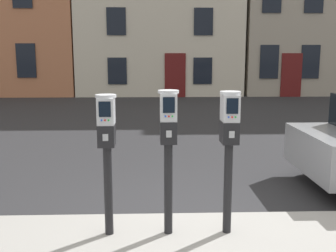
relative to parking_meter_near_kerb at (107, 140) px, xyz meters
The scene contains 5 objects.
ground_plane 1.46m from the parking_meter_near_kerb, 22.74° to the left, with size 160.00×160.00×0.00m, color #28282B.
parking_meter_near_kerb is the anchor object (origin of this frame).
parking_meter_twin_adjacent 0.64m from the parking_meter_near_kerb, ahead, with size 0.22×0.25×1.55m.
parking_meter_end_of_row 1.28m from the parking_meter_near_kerb, ahead, with size 0.22×0.25×1.54m.
townhouse_orange_brick 18.56m from the parking_meter_near_kerb, 87.52° to the left, with size 8.18×6.12×9.20m.
Camera 1 is at (-0.30, -4.39, 2.05)m, focal length 42.70 mm.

